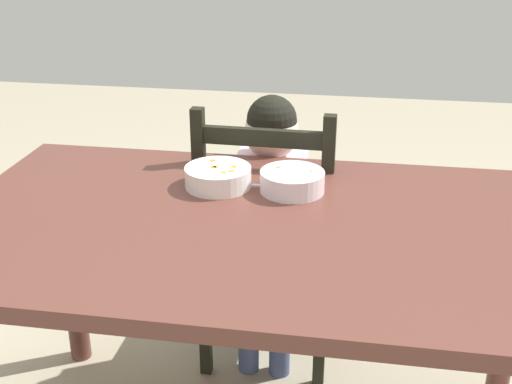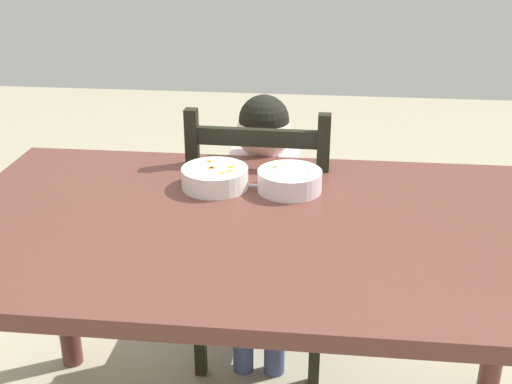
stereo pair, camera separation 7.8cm
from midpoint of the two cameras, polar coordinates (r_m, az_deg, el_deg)
The scene contains 6 objects.
dining_table at distance 1.62m, azimuth 1.95°, elevation -5.71°, with size 1.55×0.89×0.76m.
dining_chair at distance 2.16m, azimuth 2.20°, elevation -4.52°, with size 0.43×0.43×0.93m.
child_figure at distance 2.08m, azimuth 2.29°, elevation -0.33°, with size 0.32×0.31×0.93m.
bowl_of_peas at distance 1.73m, azimuth 4.47°, elevation 0.98°, with size 0.17×0.17×0.06m.
bowl_of_carrots at distance 1.75m, azimuth -2.07°, elevation 1.37°, with size 0.18×0.18×0.06m.
spoon at distance 1.76m, azimuth -0.24°, elevation 0.60°, with size 0.14×0.05×0.01m.
Camera 1 is at (0.21, -1.39, 1.46)m, focal length 45.86 mm.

